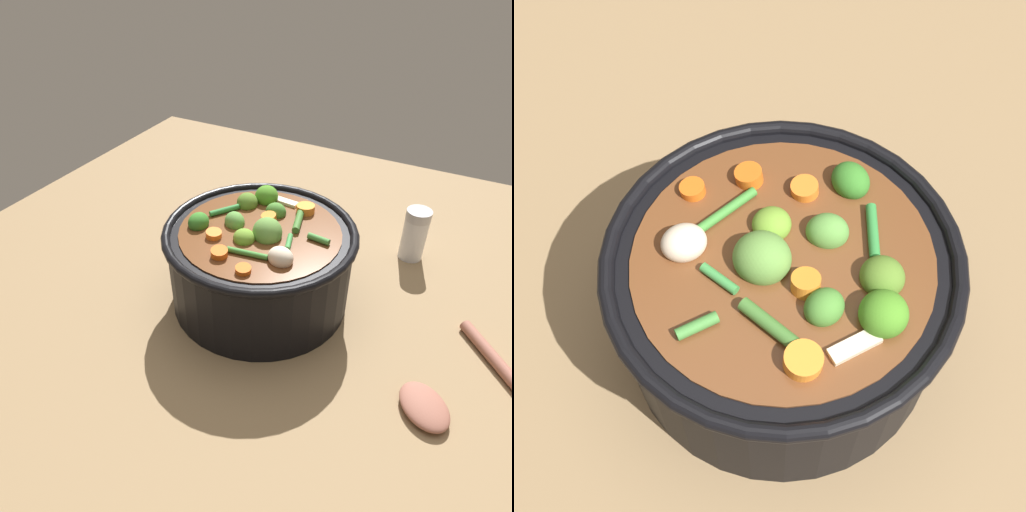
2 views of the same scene
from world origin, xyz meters
TOP-DOWN VIEW (x-y plane):
  - ground_plane at (0.00, 0.00)m, footprint 1.10×1.10m
  - cooking_pot at (-0.00, 0.00)m, footprint 0.27×0.27m

SIDE VIEW (x-z plane):
  - ground_plane at x=0.00m, z-range 0.00..0.00m
  - cooking_pot at x=0.00m, z-range -0.01..0.14m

